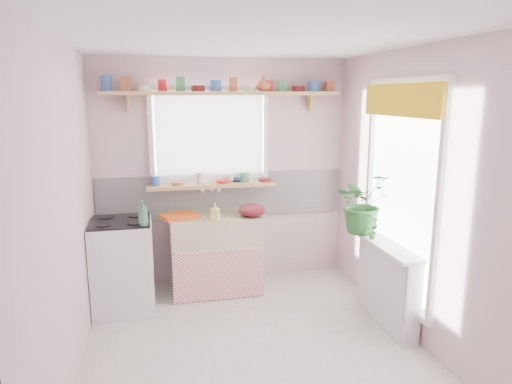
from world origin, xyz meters
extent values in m
plane|color=silver|center=(0.00, 0.00, 0.00)|extent=(3.20, 3.20, 0.00)
plane|color=white|center=(0.00, 0.00, 2.50)|extent=(3.20, 3.20, 0.00)
plane|color=beige|center=(0.00, 1.60, 1.25)|extent=(2.80, 0.00, 2.80)
plane|color=beige|center=(0.00, -1.60, 1.25)|extent=(2.80, 0.00, 2.80)
plane|color=beige|center=(-1.40, 0.00, 1.25)|extent=(0.00, 3.20, 3.20)
plane|color=beige|center=(1.40, 0.00, 1.25)|extent=(0.00, 3.20, 3.20)
cube|color=white|center=(0.00, 1.59, 1.00)|extent=(2.74, 0.03, 0.50)
cube|color=#D48992|center=(0.00, 1.58, 0.80)|extent=(2.74, 0.02, 0.12)
cube|color=white|center=(-0.15, 1.60, 1.65)|extent=(1.20, 0.01, 1.00)
cube|color=white|center=(-0.15, 1.53, 1.65)|extent=(1.15, 0.02, 0.95)
cube|color=white|center=(1.40, 0.20, 1.25)|extent=(0.01, 1.10, 1.90)
cube|color=gold|center=(1.31, 0.20, 2.06)|extent=(0.03, 1.20, 0.28)
cube|color=white|center=(-0.15, 1.30, 0.28)|extent=(0.85, 0.55, 0.55)
cube|color=#E04842|center=(-0.15, 1.02, 0.28)|extent=(0.95, 0.02, 0.53)
cube|color=beige|center=(-0.15, 1.30, 0.70)|extent=(0.95, 0.55, 0.30)
cylinder|color=silver|center=(-0.15, 1.55, 1.10)|extent=(0.03, 0.22, 0.03)
cube|color=white|center=(-1.10, 1.05, 0.45)|extent=(0.58, 0.58, 0.90)
cube|color=black|center=(-1.10, 1.05, 0.91)|extent=(0.56, 0.56, 0.02)
cylinder|color=black|center=(-1.24, 0.91, 0.92)|extent=(0.14, 0.14, 0.01)
cylinder|color=black|center=(-0.96, 0.91, 0.92)|extent=(0.14, 0.14, 0.01)
cylinder|color=black|center=(-1.24, 1.19, 0.92)|extent=(0.14, 0.14, 0.01)
cylinder|color=black|center=(-0.96, 1.19, 0.92)|extent=(0.14, 0.14, 0.01)
cube|color=white|center=(1.30, 0.20, 0.38)|extent=(0.15, 0.90, 0.75)
cube|color=white|center=(1.27, 0.20, 0.76)|extent=(0.22, 0.95, 0.03)
cube|color=tan|center=(-0.15, 1.48, 1.14)|extent=(1.40, 0.22, 0.04)
cube|color=tan|center=(0.00, 1.47, 2.12)|extent=(2.52, 0.24, 0.04)
cylinder|color=#3359A5|center=(-1.18, 1.47, 2.20)|extent=(0.11, 0.11, 0.12)
cylinder|color=#A55133|center=(-1.00, 1.47, 2.20)|extent=(0.11, 0.11, 0.12)
cylinder|color=silver|center=(-0.82, 1.47, 2.17)|extent=(0.11, 0.11, 0.06)
cylinder|color=red|center=(-0.64, 1.47, 2.20)|extent=(0.11, 0.11, 0.12)
cylinder|color=#3F7F4C|center=(-0.45, 1.47, 2.20)|extent=(0.11, 0.11, 0.12)
cylinder|color=#590F14|center=(-0.27, 1.47, 2.17)|extent=(0.11, 0.11, 0.06)
cylinder|color=#3359A5|center=(-0.09, 1.47, 2.20)|extent=(0.11, 0.11, 0.12)
cylinder|color=#A55133|center=(0.09, 1.47, 2.20)|extent=(0.11, 0.11, 0.12)
cylinder|color=silver|center=(0.27, 1.47, 2.17)|extent=(0.11, 0.11, 0.06)
cylinder|color=red|center=(0.45, 1.47, 2.20)|extent=(0.11, 0.11, 0.12)
cylinder|color=#3F7F4C|center=(0.64, 1.47, 2.20)|extent=(0.11, 0.11, 0.12)
cylinder|color=#590F14|center=(0.82, 1.47, 2.17)|extent=(0.11, 0.11, 0.06)
cylinder|color=#3359A5|center=(1.00, 1.47, 2.20)|extent=(0.11, 0.11, 0.12)
cylinder|color=#A55133|center=(1.18, 1.47, 2.20)|extent=(0.11, 0.11, 0.12)
cylinder|color=#3359A5|center=(-0.77, 1.48, 1.22)|extent=(0.11, 0.11, 0.12)
cylinder|color=#A55133|center=(-0.52, 1.48, 1.22)|extent=(0.11, 0.11, 0.12)
cylinder|color=silver|center=(-0.27, 1.48, 1.19)|extent=(0.11, 0.11, 0.06)
cylinder|color=red|center=(-0.03, 1.48, 1.22)|extent=(0.11, 0.11, 0.12)
cylinder|color=#3F7F4C|center=(0.22, 1.48, 1.22)|extent=(0.11, 0.11, 0.12)
cylinder|color=#590F14|center=(0.47, 1.48, 1.19)|extent=(0.11, 0.11, 0.06)
cube|color=#EC5815|center=(-0.53, 1.28, 0.87)|extent=(0.43, 0.38, 0.04)
ellipsoid|color=maroon|center=(0.22, 1.15, 0.92)|extent=(0.36, 0.36, 0.13)
imported|color=#285F26|center=(1.21, 0.60, 1.08)|extent=(0.66, 0.61, 0.60)
imported|color=silver|center=(1.21, 0.59, 0.81)|extent=(0.30, 0.30, 0.07)
imported|color=#336829|center=(1.21, 0.37, 0.89)|extent=(0.12, 0.09, 0.22)
imported|color=#F7EC6E|center=(-0.17, 1.10, 0.94)|extent=(0.11, 0.11, 0.18)
imported|color=beige|center=(0.06, 1.52, 1.21)|extent=(0.12, 0.12, 0.09)
imported|color=#2D4A92|center=(0.17, 1.54, 1.19)|extent=(0.23, 0.23, 0.06)
imported|color=#A85033|center=(0.42, 1.45, 2.22)|extent=(0.20, 0.20, 0.16)
imported|color=#3B7751|center=(-0.88, 0.83, 1.03)|extent=(0.12, 0.12, 0.24)
sphere|color=orange|center=(1.21, 0.59, 0.87)|extent=(0.08, 0.08, 0.08)
sphere|color=orange|center=(1.27, 0.62, 0.87)|extent=(0.08, 0.08, 0.08)
sphere|color=orange|center=(1.16, 0.61, 0.87)|extent=(0.08, 0.08, 0.08)
cylinder|color=yellow|center=(1.23, 0.54, 0.88)|extent=(0.18, 0.04, 0.10)
camera|label=1|loc=(-0.78, -3.38, 2.10)|focal=32.00mm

